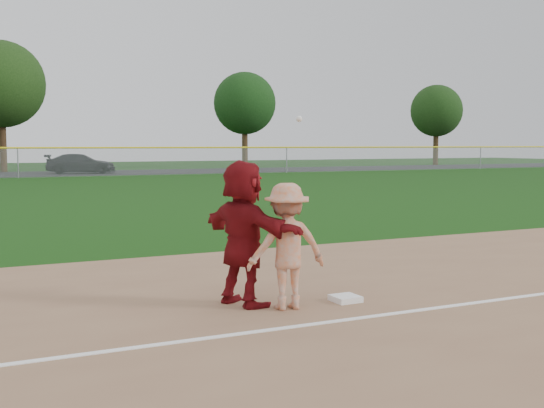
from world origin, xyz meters
name	(u,v)px	position (x,y,z in m)	size (l,w,h in m)	color
ground	(320,307)	(0.00, 0.00, 0.00)	(160.00, 160.00, 0.00)	#123B0B
foul_line	(352,319)	(0.00, -0.80, 0.03)	(60.00, 0.10, 0.01)	white
parking_asphalt	(10,174)	(0.00, 46.00, 0.01)	(120.00, 10.00, 0.01)	black
first_base	(345,298)	(0.46, 0.08, 0.06)	(0.36, 0.36, 0.08)	white
base_runner	(243,233)	(-0.91, 0.52, 1.02)	(1.85, 0.59, 1.99)	maroon
car_right	(81,164)	(5.01, 45.21, 0.76)	(2.10, 5.18, 1.50)	black
first_base_play	(287,246)	(-0.47, 0.08, 0.87)	(1.15, 0.74, 2.58)	#ADADAF
outfield_fence	(17,148)	(0.00, 40.00, 1.96)	(110.00, 0.12, 110.00)	#999EA0
tree_2	(1,84)	(0.00, 51.50, 7.06)	(7.00, 7.00, 10.58)	#342213
tree_3	(245,103)	(22.00, 52.80, 6.16)	(6.00, 6.00, 9.19)	#3A2815
tree_4	(436,111)	(44.00, 51.20, 5.85)	(5.60, 5.60, 8.67)	#362613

